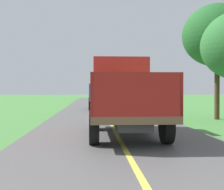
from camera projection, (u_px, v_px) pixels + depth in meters
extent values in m
cube|color=#2D2D30|center=(125.00, 118.00, 10.52)|extent=(0.90, 5.51, 0.24)
cube|color=brown|center=(125.00, 112.00, 10.52)|extent=(2.30, 5.80, 0.20)
cube|color=red|center=(120.00, 83.00, 12.45)|extent=(2.10, 1.90, 1.90)
cube|color=black|center=(118.00, 75.00, 13.39)|extent=(1.78, 0.02, 0.76)
cube|color=maroon|center=(92.00, 94.00, 9.46)|extent=(0.08, 3.85, 1.10)
cube|color=maroon|center=(164.00, 93.00, 9.61)|extent=(0.08, 3.85, 1.10)
cube|color=maroon|center=(137.00, 94.00, 7.65)|extent=(2.30, 0.08, 1.10)
cube|color=maroon|center=(122.00, 93.00, 11.42)|extent=(2.30, 0.08, 1.10)
cylinder|color=black|center=(93.00, 117.00, 12.25)|extent=(0.28, 1.00, 1.00)
cylinder|color=black|center=(146.00, 116.00, 12.39)|extent=(0.28, 1.00, 1.00)
cylinder|color=black|center=(94.00, 127.00, 8.86)|extent=(0.28, 1.00, 1.00)
cylinder|color=black|center=(167.00, 126.00, 9.00)|extent=(0.28, 1.00, 1.00)
ellipsoid|color=gold|center=(129.00, 104.00, 10.60)|extent=(0.56, 0.64, 0.47)
ellipsoid|color=#ACC122|center=(161.00, 95.00, 9.02)|extent=(0.45, 0.53, 0.41)
ellipsoid|color=#B3C128|center=(145.00, 86.00, 10.98)|extent=(0.59, 0.74, 0.50)
ellipsoid|color=gold|center=(142.00, 103.00, 11.05)|extent=(0.52, 0.48, 0.49)
ellipsoid|color=#A3C620|center=(115.00, 95.00, 9.98)|extent=(0.44, 0.43, 0.51)
ellipsoid|color=#B9D12F|center=(111.00, 97.00, 8.60)|extent=(0.53, 0.60, 0.50)
ellipsoid|color=#A2BC2B|center=(145.00, 84.00, 8.58)|extent=(0.43, 0.50, 0.42)
cube|color=#2D2D30|center=(104.00, 102.00, 25.14)|extent=(0.90, 5.51, 0.24)
cube|color=brown|center=(104.00, 99.00, 25.14)|extent=(2.30, 5.80, 0.20)
cube|color=gold|center=(103.00, 86.00, 27.07)|extent=(2.10, 1.90, 1.90)
cube|color=black|center=(102.00, 83.00, 28.02)|extent=(1.78, 0.02, 0.76)
cube|color=#2D517F|center=(90.00, 91.00, 24.09)|extent=(0.08, 3.85, 1.10)
cube|color=#2D517F|center=(118.00, 91.00, 24.23)|extent=(0.08, 3.85, 1.10)
cube|color=#2D517F|center=(105.00, 91.00, 22.28)|extent=(2.30, 0.08, 1.10)
cube|color=#2D517F|center=(103.00, 91.00, 26.04)|extent=(2.30, 0.08, 1.10)
cylinder|color=black|center=(91.00, 102.00, 26.87)|extent=(0.28, 1.00, 1.00)
cylinder|color=black|center=(115.00, 102.00, 27.01)|extent=(0.28, 1.00, 1.00)
cylinder|color=black|center=(90.00, 104.00, 23.49)|extent=(0.28, 1.00, 1.00)
cylinder|color=black|center=(118.00, 104.00, 23.62)|extent=(0.28, 1.00, 1.00)
ellipsoid|color=#A0C41D|center=(99.00, 96.00, 22.94)|extent=(0.43, 0.54, 0.45)
ellipsoid|color=#ACBB2A|center=(99.00, 92.00, 24.92)|extent=(0.51, 0.48, 0.39)
ellipsoid|color=#B9C934|center=(112.00, 91.00, 24.86)|extent=(0.41, 0.40, 0.46)
ellipsoid|color=#A1C31F|center=(103.00, 96.00, 24.60)|extent=(0.52, 0.52, 0.50)
ellipsoid|color=#AFBA23|center=(98.00, 87.00, 23.98)|extent=(0.44, 0.48, 0.42)
ellipsoid|color=#A7D12D|center=(94.00, 91.00, 25.64)|extent=(0.43, 0.40, 0.46)
ellipsoid|color=gold|center=(96.00, 92.00, 24.14)|extent=(0.58, 0.71, 0.48)
ellipsoid|color=#B0BD1F|center=(99.00, 92.00, 23.32)|extent=(0.55, 0.52, 0.37)
ellipsoid|color=#A6D229|center=(103.00, 91.00, 23.09)|extent=(0.51, 0.50, 0.44)
ellipsoid|color=#B1CA33|center=(95.00, 96.00, 22.84)|extent=(0.52, 0.50, 0.42)
ellipsoid|color=#B3C31D|center=(110.00, 92.00, 25.20)|extent=(0.53, 0.50, 0.46)
cylinder|color=#4C3823|center=(217.00, 91.00, 17.21)|extent=(0.28, 0.28, 3.12)
ellipsoid|color=#236028|center=(217.00, 35.00, 17.15)|extent=(3.84, 3.84, 3.46)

